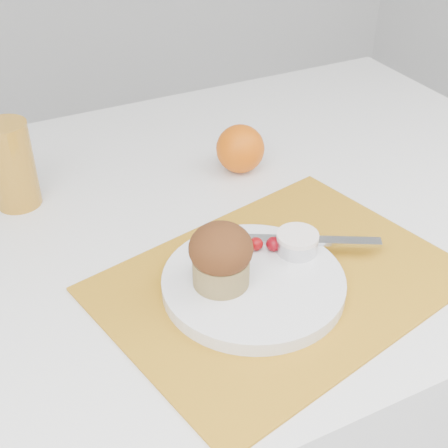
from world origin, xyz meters
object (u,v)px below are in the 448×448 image
muffin (221,256)px  plate (253,283)px  orange (240,149)px  table (208,382)px  juice_glass (12,165)px

muffin → plate: bearing=-14.8°
orange → table: bearing=-141.7°
plate → juice_glass: bearing=123.4°
orange → juice_glass: (-0.34, 0.06, 0.03)m
muffin → juice_glass: bearing=119.1°
plate → juice_glass: juice_glass is taller
plate → muffin: (-0.04, 0.01, 0.05)m
juice_glass → muffin: bearing=-60.9°
juice_glass → orange: bearing=-9.9°
table → plate: plate is taller
orange → muffin: 0.30m
plate → muffin: 0.06m
orange → juice_glass: bearing=170.1°
plate → orange: size_ratio=2.90×
juice_glass → muffin: juice_glass is taller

